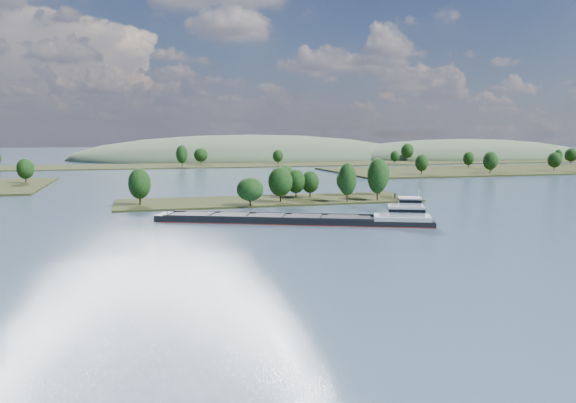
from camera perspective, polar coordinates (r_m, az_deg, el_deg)
name	(u,v)px	position (r m, az deg, el deg)	size (l,w,h in m)	color
ground	(329,231)	(131.32, 4.16, -3.01)	(1800.00, 1800.00, 0.00)	#3E526B
tree_island	(288,189)	(188.17, -0.01, 1.23)	(100.00, 32.68, 15.26)	black
right_bank	(573,167)	(408.59, 26.98, 3.10)	(320.00, 90.00, 13.83)	black
back_shoreline	(212,164)	(405.92, -7.71, 3.75)	(900.00, 60.00, 15.78)	black
hill_east	(464,158)	(561.45, 17.40, 4.26)	(260.00, 140.00, 36.00)	#41573C
hill_west	(251,159)	(512.93, -3.74, 4.34)	(320.00, 160.00, 44.00)	#41573C
cargo_barge	(312,218)	(142.44, 2.48, -1.73)	(68.33, 35.48, 9.57)	black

